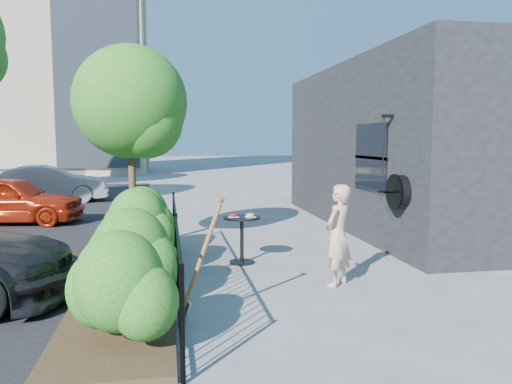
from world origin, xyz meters
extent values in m
plane|color=gray|center=(0.00, 0.00, 0.00)|extent=(120.00, 120.00, 0.00)
cube|color=black|center=(5.50, 4.50, 2.00)|extent=(6.00, 9.00, 4.00)
cube|color=black|center=(2.51, 2.40, 1.80)|extent=(0.04, 1.60, 1.40)
cube|color=black|center=(2.52, 2.40, 1.80)|extent=(0.05, 1.70, 0.06)
cylinder|color=black|center=(2.42, 0.90, 1.25)|extent=(0.18, 0.60, 0.60)
cylinder|color=black|center=(2.32, 0.90, 1.25)|extent=(0.03, 0.64, 0.64)
cube|color=black|center=(2.40, 1.40, 2.60)|extent=(0.25, 0.06, 0.06)
cylinder|color=black|center=(2.32, 1.40, 2.05)|extent=(0.02, 0.02, 1.05)
cylinder|color=black|center=(-1.50, -3.00, 0.55)|extent=(0.05, 0.05, 1.10)
cylinder|color=black|center=(-1.50, 0.00, 0.55)|extent=(0.05, 0.05, 1.10)
cylinder|color=black|center=(-1.50, 3.00, 0.55)|extent=(0.05, 0.05, 1.10)
cube|color=black|center=(-1.50, 0.00, 1.06)|extent=(0.03, 6.00, 0.03)
cube|color=black|center=(-1.50, 0.00, 0.10)|extent=(0.03, 6.00, 0.03)
cylinder|color=black|center=(-1.50, -2.90, 0.55)|extent=(0.02, 0.02, 1.04)
cylinder|color=black|center=(-1.50, -2.70, 0.55)|extent=(0.02, 0.02, 1.04)
cylinder|color=black|center=(-1.50, -2.50, 0.55)|extent=(0.02, 0.02, 1.04)
cylinder|color=black|center=(-1.50, -2.30, 0.55)|extent=(0.02, 0.02, 1.04)
cylinder|color=black|center=(-1.50, -2.10, 0.55)|extent=(0.02, 0.02, 1.04)
cylinder|color=black|center=(-1.50, -1.90, 0.55)|extent=(0.02, 0.02, 1.04)
cylinder|color=black|center=(-1.50, -1.70, 0.55)|extent=(0.02, 0.02, 1.04)
cylinder|color=black|center=(-1.50, -1.50, 0.55)|extent=(0.02, 0.02, 1.04)
cylinder|color=black|center=(-1.50, -1.30, 0.55)|extent=(0.02, 0.02, 1.04)
cylinder|color=black|center=(-1.50, -1.10, 0.55)|extent=(0.02, 0.02, 1.04)
cylinder|color=black|center=(-1.50, -0.90, 0.55)|extent=(0.02, 0.02, 1.04)
cylinder|color=black|center=(-1.50, -0.70, 0.55)|extent=(0.02, 0.02, 1.04)
cylinder|color=black|center=(-1.50, -0.50, 0.55)|extent=(0.02, 0.02, 1.04)
cylinder|color=black|center=(-1.50, -0.30, 0.55)|extent=(0.02, 0.02, 1.04)
cylinder|color=black|center=(-1.50, -0.10, 0.55)|extent=(0.02, 0.02, 1.04)
cylinder|color=black|center=(-1.50, 0.10, 0.55)|extent=(0.02, 0.02, 1.04)
cylinder|color=black|center=(-1.50, 0.30, 0.55)|extent=(0.02, 0.02, 1.04)
cylinder|color=black|center=(-1.50, 0.50, 0.55)|extent=(0.02, 0.02, 1.04)
cylinder|color=black|center=(-1.50, 0.70, 0.55)|extent=(0.02, 0.02, 1.04)
cylinder|color=black|center=(-1.50, 0.90, 0.55)|extent=(0.02, 0.02, 1.04)
cylinder|color=black|center=(-1.50, 1.10, 0.55)|extent=(0.02, 0.02, 1.04)
cylinder|color=black|center=(-1.50, 1.30, 0.55)|extent=(0.02, 0.02, 1.04)
cylinder|color=black|center=(-1.50, 1.50, 0.55)|extent=(0.02, 0.02, 1.04)
cylinder|color=black|center=(-1.50, 1.70, 0.55)|extent=(0.02, 0.02, 1.04)
cylinder|color=black|center=(-1.50, 1.90, 0.55)|extent=(0.02, 0.02, 1.04)
cylinder|color=black|center=(-1.50, 2.10, 0.55)|extent=(0.02, 0.02, 1.04)
cylinder|color=black|center=(-1.50, 2.30, 0.55)|extent=(0.02, 0.02, 1.04)
cylinder|color=black|center=(-1.50, 2.50, 0.55)|extent=(0.02, 0.02, 1.04)
cylinder|color=black|center=(-1.50, 2.70, 0.55)|extent=(0.02, 0.02, 1.04)
cylinder|color=black|center=(-1.50, 2.90, 0.55)|extent=(0.02, 0.02, 1.04)
cube|color=#382616|center=(-2.20, 0.00, 0.04)|extent=(1.30, 6.00, 0.08)
ellipsoid|color=#155F1C|center=(-2.10, -2.20, 0.70)|extent=(1.10, 1.10, 1.24)
ellipsoid|color=#155F1C|center=(-2.10, -0.60, 0.70)|extent=(1.10, 1.10, 1.24)
ellipsoid|color=#155F1C|center=(-2.10, 0.90, 0.70)|extent=(1.10, 1.10, 1.24)
ellipsoid|color=#155F1C|center=(-2.10, 2.30, 0.70)|extent=(1.10, 1.10, 1.24)
cylinder|color=#3F2B19|center=(-2.30, 2.80, 1.20)|extent=(0.14, 0.14, 2.40)
sphere|color=#155F1C|center=(-2.30, 2.80, 2.84)|extent=(2.20, 2.20, 2.20)
sphere|color=#155F1C|center=(-2.00, 2.60, 2.51)|extent=(1.43, 1.43, 1.43)
cylinder|color=black|center=(-0.34, 1.25, 0.81)|extent=(0.66, 0.66, 0.03)
cylinder|color=black|center=(-0.34, 1.25, 0.40)|extent=(0.07, 0.07, 0.79)
cylinder|color=black|center=(-0.34, 1.25, 0.02)|extent=(0.44, 0.44, 0.03)
cube|color=white|center=(-0.49, 1.27, 0.83)|extent=(0.17, 0.17, 0.01)
cube|color=white|center=(-0.20, 1.23, 0.83)|extent=(0.17, 0.17, 0.01)
torus|color=#530D17|center=(-0.49, 1.27, 0.86)|extent=(0.15, 0.15, 0.05)
torus|color=tan|center=(-0.20, 1.23, 0.86)|extent=(0.15, 0.15, 0.05)
imported|color=tan|center=(0.86, -0.33, 0.76)|extent=(0.65, 0.65, 1.52)
cylinder|color=brown|center=(-1.22, -1.52, 0.82)|extent=(0.52, 0.05, 1.33)
cube|color=gray|center=(-1.42, -1.52, 0.11)|extent=(0.12, 0.20, 0.28)
cylinder|color=brown|center=(-1.01, -1.52, 1.48)|extent=(0.12, 0.11, 0.07)
imported|color=#AA250E|center=(-5.65, 6.41, 0.62)|extent=(3.83, 1.96, 1.25)
imported|color=#A1A1A6|center=(-5.69, 10.81, 0.65)|extent=(4.10, 1.96, 1.30)
camera|label=1|loc=(-1.60, -7.28, 2.17)|focal=35.00mm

